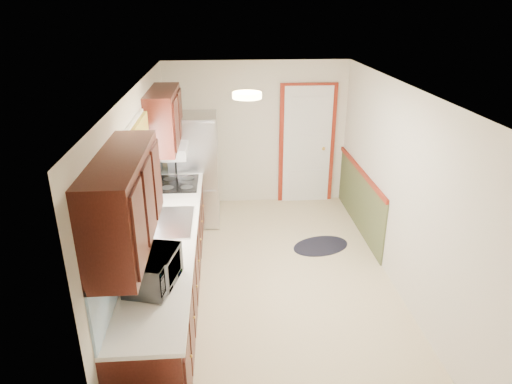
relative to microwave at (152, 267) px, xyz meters
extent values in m
cube|color=beige|center=(1.20, 1.42, -1.13)|extent=(3.20, 5.20, 0.12)
cube|color=white|center=(1.20, 1.42, 1.27)|extent=(3.20, 5.20, 0.12)
cube|color=silver|center=(1.20, 3.92, 0.07)|extent=(3.20, 0.10, 2.40)
cube|color=silver|center=(1.20, -1.08, 0.07)|extent=(3.20, 0.10, 2.40)
cube|color=silver|center=(-0.30, 1.42, 0.07)|extent=(0.10, 5.20, 2.40)
cube|color=silver|center=(2.70, 1.42, 0.07)|extent=(0.10, 5.20, 2.40)
cube|color=#38120C|center=(0.00, 1.12, -0.68)|extent=(0.60, 4.00, 0.90)
cube|color=white|center=(0.01, 1.12, -0.21)|extent=(0.63, 4.00, 0.04)
cube|color=#60AFE9|center=(-0.29, 1.12, 0.09)|extent=(0.02, 4.00, 0.55)
cube|color=#38120C|center=(-0.12, -0.18, 0.70)|extent=(0.35, 1.40, 0.75)
cube|color=#38120C|center=(-0.12, 2.52, 0.70)|extent=(0.35, 1.20, 0.75)
cube|color=white|center=(-0.29, 1.22, 0.49)|extent=(0.02, 1.00, 0.90)
cube|color=orange|center=(-0.24, 1.22, 0.84)|extent=(0.05, 1.12, 0.24)
cube|color=#B7B7BC|center=(0.01, 1.22, -0.18)|extent=(0.52, 0.82, 0.02)
cube|color=white|center=(-0.07, 2.57, 0.25)|extent=(0.45, 0.60, 0.15)
cube|color=maroon|center=(2.05, 3.89, -0.13)|extent=(0.94, 0.05, 2.08)
cube|color=white|center=(2.05, 3.87, -0.13)|extent=(0.80, 0.04, 2.00)
cube|color=#48502D|center=(2.69, 2.77, -0.68)|extent=(0.02, 2.30, 0.90)
cube|color=maroon|center=(2.67, 2.77, -0.21)|extent=(0.04, 2.30, 0.06)
cylinder|color=#FFD88C|center=(0.90, 1.22, 1.23)|extent=(0.30, 0.30, 0.06)
imported|color=white|center=(0.00, 0.00, 0.00)|extent=(0.42, 0.60, 0.37)
cube|color=#B7B7BC|center=(0.19, 3.17, -0.27)|extent=(0.72, 0.68, 1.72)
cylinder|color=black|center=(-0.05, 2.80, -0.35)|extent=(0.02, 0.02, 1.21)
ellipsoid|color=black|center=(2.00, 2.21, -1.12)|extent=(0.96, 0.78, 0.01)
cube|color=black|center=(0.01, 2.40, -0.17)|extent=(0.54, 0.65, 0.02)
camera|label=1|loc=(0.65, -3.44, 2.12)|focal=32.00mm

